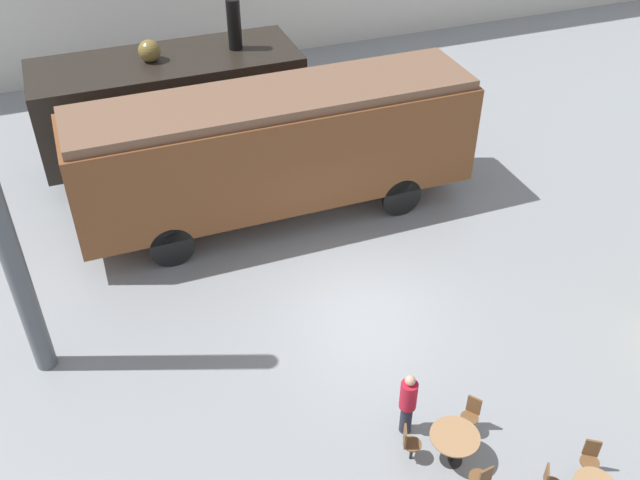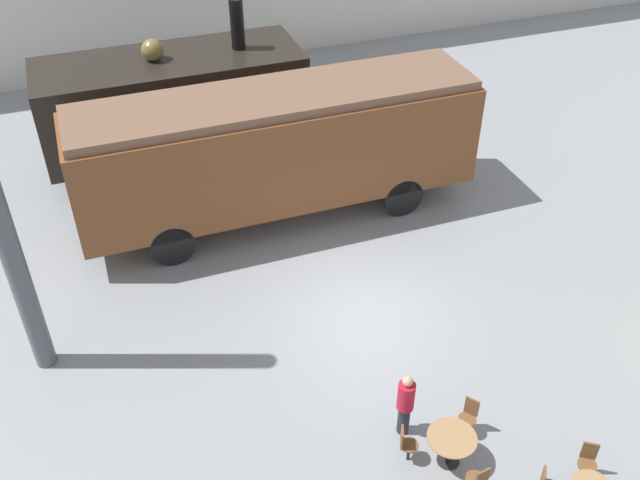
{
  "view_description": "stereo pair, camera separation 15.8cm",
  "coord_description": "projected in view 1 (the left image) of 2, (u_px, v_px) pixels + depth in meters",
  "views": [
    {
      "loc": [
        -5.42,
        -11.39,
        11.73
      ],
      "look_at": [
        -0.78,
        1.0,
        1.6
      ],
      "focal_mm": 40.0,
      "sensor_mm": 36.0,
      "label": 1
    },
    {
      "loc": [
        -5.28,
        -11.45,
        11.73
      ],
      "look_at": [
        -0.78,
        1.0,
        1.6
      ],
      "focal_mm": 40.0,
      "sensor_mm": 36.0,
      "label": 2
    }
  ],
  "objects": [
    {
      "name": "cafe_chair_11",
      "position": [
        590.0,
        457.0,
        13.21
      ],
      "size": [
        0.4,
        0.4,
        0.87
      ],
      "rotation": [
        0.0,
        0.0,
        10.4
      ],
      "color": "black",
      "rests_on": "ground_plane"
    },
    {
      "name": "cafe_table_mid",
      "position": [
        454.0,
        440.0,
        13.39
      ],
      "size": [
        0.95,
        0.95,
        0.73
      ],
      "color": "black",
      "rests_on": "ground_plane"
    },
    {
      "name": "ground_plane",
      "position": [
        365.0,
        310.0,
        17.11
      ],
      "size": [
        80.0,
        80.0,
        0.0
      ],
      "primitive_type": "plane",
      "color": "gray"
    },
    {
      "name": "cafe_chair_7",
      "position": [
        471.0,
        413.0,
        14.01
      ],
      "size": [
        0.4,
        0.4,
        0.87
      ],
      "rotation": [
        0.0,
        0.0,
        10.07
      ],
      "color": "black",
      "rests_on": "ground_plane"
    },
    {
      "name": "cafe_chair_6",
      "position": [
        482.0,
        478.0,
        12.85
      ],
      "size": [
        0.36,
        0.37,
        0.87
      ],
      "rotation": [
        0.0,
        0.0,
        7.98
      ],
      "color": "black",
      "rests_on": "ground_plane"
    },
    {
      "name": "steam_locomotive",
      "position": [
        170.0,
        101.0,
        21.41
      ],
      "size": [
        7.78,
        2.84,
        4.85
      ],
      "color": "black",
      "rests_on": "ground_plane"
    },
    {
      "name": "cafe_chair_5",
      "position": [
        409.0,
        442.0,
        13.47
      ],
      "size": [
        0.4,
        0.38,
        0.87
      ],
      "rotation": [
        0.0,
        0.0,
        5.88
      ],
      "color": "black",
      "rests_on": "ground_plane"
    },
    {
      "name": "passenger_coach_wooden",
      "position": [
        276.0,
        146.0,
        18.92
      ],
      "size": [
        10.77,
        2.58,
        3.74
      ],
      "color": "brown",
      "rests_on": "ground_plane"
    },
    {
      "name": "visitor_person",
      "position": [
        408.0,
        402.0,
        13.8
      ],
      "size": [
        0.34,
        0.34,
        1.57
      ],
      "color": "#262633",
      "rests_on": "ground_plane"
    }
  ]
}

